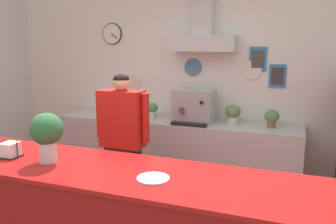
{
  "coord_description": "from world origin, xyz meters",
  "views": [
    {
      "loc": [
        1.38,
        -2.24,
        1.89
      ],
      "look_at": [
        0.25,
        0.75,
        1.26
      ],
      "focal_mm": 37.24,
      "sensor_mm": 36.0,
      "label": 1
    }
  ],
  "objects_px": {
    "napkin_holder": "(10,150)",
    "basil_vase": "(47,134)",
    "espresso_machine": "(194,106)",
    "condiment_plate": "(153,178)",
    "potted_rosemary": "(272,117)",
    "potted_oregano": "(233,113)",
    "potted_basil": "(152,109)",
    "shop_worker": "(123,144)"
  },
  "relations": [
    {
      "from": "potted_basil",
      "to": "basil_vase",
      "type": "bearing_deg",
      "value": -87.01
    },
    {
      "from": "napkin_holder",
      "to": "potted_rosemary",
      "type": "bearing_deg",
      "value": 51.78
    },
    {
      "from": "espresso_machine",
      "to": "potted_rosemary",
      "type": "xyz_separation_m",
      "value": [
        0.94,
        0.05,
        -0.08
      ]
    },
    {
      "from": "potted_basil",
      "to": "napkin_holder",
      "type": "distance_m",
      "value": 2.24
    },
    {
      "from": "potted_rosemary",
      "to": "basil_vase",
      "type": "distance_m",
      "value": 2.65
    },
    {
      "from": "condiment_plate",
      "to": "napkin_holder",
      "type": "height_order",
      "value": "napkin_holder"
    },
    {
      "from": "shop_worker",
      "to": "potted_basil",
      "type": "xyz_separation_m",
      "value": [
        -0.11,
        1.05,
        0.19
      ]
    },
    {
      "from": "basil_vase",
      "to": "potted_basil",
      "type": "bearing_deg",
      "value": 92.99
    },
    {
      "from": "espresso_machine",
      "to": "napkin_holder",
      "type": "xyz_separation_m",
      "value": [
        -0.82,
        -2.2,
        -0.03
      ]
    },
    {
      "from": "potted_basil",
      "to": "potted_oregano",
      "type": "relative_size",
      "value": 0.85
    },
    {
      "from": "napkin_holder",
      "to": "basil_vase",
      "type": "relative_size",
      "value": 0.39
    },
    {
      "from": "condiment_plate",
      "to": "napkin_holder",
      "type": "xyz_separation_m",
      "value": [
        -1.21,
        0.03,
        0.05
      ]
    },
    {
      "from": "basil_vase",
      "to": "espresso_machine",
      "type": "bearing_deg",
      "value": 77.62
    },
    {
      "from": "espresso_machine",
      "to": "shop_worker",
      "type": "bearing_deg",
      "value": -115.67
    },
    {
      "from": "espresso_machine",
      "to": "potted_oregano",
      "type": "relative_size",
      "value": 1.97
    },
    {
      "from": "napkin_holder",
      "to": "basil_vase",
      "type": "xyz_separation_m",
      "value": [
        0.35,
        0.02,
        0.16
      ]
    },
    {
      "from": "potted_rosemary",
      "to": "condiment_plate",
      "type": "distance_m",
      "value": 2.34
    },
    {
      "from": "shop_worker",
      "to": "napkin_holder",
      "type": "xyz_separation_m",
      "value": [
        -0.34,
        -1.18,
        0.24
      ]
    },
    {
      "from": "shop_worker",
      "to": "potted_oregano",
      "type": "relative_size",
      "value": 6.42
    },
    {
      "from": "espresso_machine",
      "to": "napkin_holder",
      "type": "distance_m",
      "value": 2.35
    },
    {
      "from": "napkin_holder",
      "to": "basil_vase",
      "type": "height_order",
      "value": "basil_vase"
    },
    {
      "from": "espresso_machine",
      "to": "basil_vase",
      "type": "height_order",
      "value": "basil_vase"
    },
    {
      "from": "shop_worker",
      "to": "espresso_machine",
      "type": "height_order",
      "value": "shop_worker"
    },
    {
      "from": "basil_vase",
      "to": "potted_oregano",
      "type": "bearing_deg",
      "value": 66.7
    },
    {
      "from": "condiment_plate",
      "to": "basil_vase",
      "type": "distance_m",
      "value": 0.89
    },
    {
      "from": "espresso_machine",
      "to": "condiment_plate",
      "type": "relative_size",
      "value": 2.27
    },
    {
      "from": "potted_basil",
      "to": "napkin_holder",
      "type": "relative_size",
      "value": 1.44
    },
    {
      "from": "potted_rosemary",
      "to": "espresso_machine",
      "type": "bearing_deg",
      "value": -177.06
    },
    {
      "from": "shop_worker",
      "to": "potted_rosemary",
      "type": "relative_size",
      "value": 7.26
    },
    {
      "from": "espresso_machine",
      "to": "potted_basil",
      "type": "bearing_deg",
      "value": 176.94
    },
    {
      "from": "potted_rosemary",
      "to": "potted_oregano",
      "type": "bearing_deg",
      "value": 179.96
    },
    {
      "from": "potted_oregano",
      "to": "condiment_plate",
      "type": "distance_m",
      "value": 2.27
    },
    {
      "from": "espresso_machine",
      "to": "napkin_holder",
      "type": "relative_size",
      "value": 3.35
    },
    {
      "from": "potted_oregano",
      "to": "basil_vase",
      "type": "distance_m",
      "value": 2.44
    },
    {
      "from": "potted_basil",
      "to": "condiment_plate",
      "type": "relative_size",
      "value": 0.97
    },
    {
      "from": "shop_worker",
      "to": "potted_rosemary",
      "type": "xyz_separation_m",
      "value": [
        1.43,
        1.06,
        0.19
      ]
    },
    {
      "from": "potted_basil",
      "to": "basil_vase",
      "type": "distance_m",
      "value": 2.23
    },
    {
      "from": "espresso_machine",
      "to": "potted_oregano",
      "type": "height_order",
      "value": "espresso_machine"
    },
    {
      "from": "condiment_plate",
      "to": "basil_vase",
      "type": "relative_size",
      "value": 0.58
    },
    {
      "from": "espresso_machine",
      "to": "basil_vase",
      "type": "distance_m",
      "value": 2.24
    },
    {
      "from": "potted_rosemary",
      "to": "napkin_holder",
      "type": "xyz_separation_m",
      "value": [
        -1.77,
        -2.25,
        0.05
      ]
    },
    {
      "from": "potted_rosemary",
      "to": "basil_vase",
      "type": "bearing_deg",
      "value": -122.54
    }
  ]
}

